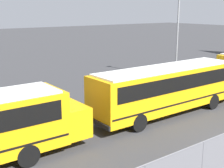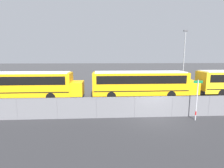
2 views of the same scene
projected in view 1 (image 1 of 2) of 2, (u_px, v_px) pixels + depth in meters
The scene contains 2 objects.
school_bus_2 at pixel (170, 86), 19.80m from camera, with size 12.11×2.53×3.09m.
light_pole at pixel (178, 30), 28.89m from camera, with size 0.60×0.24×8.63m.
Camera 1 is at (-13.97, -6.76, 6.63)m, focal length 50.00 mm.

